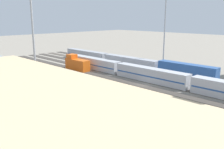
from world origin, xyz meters
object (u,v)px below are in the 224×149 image
object	(u,v)px
train_on_track_4	(77,64)
train_on_track_8	(93,97)
light_mast_0	(165,14)
light_mast_1	(32,25)
train_on_track_3	(191,83)
train_on_track_1	(125,62)

from	to	relation	value
train_on_track_4	train_on_track_8	bearing A→B (deg)	148.01
light_mast_0	light_mast_1	world-z (taller)	light_mast_0
train_on_track_3	light_mast_1	bearing A→B (deg)	49.77
train_on_track_3	light_mast_1	xyz separation A→B (m)	(23.70, 28.02, 13.99)
train_on_track_8	light_mast_0	xyz separation A→B (m)	(12.50, -42.15, 15.92)
train_on_track_3	light_mast_0	bearing A→B (deg)	-41.13
train_on_track_4	light_mast_1	distance (m)	30.98
train_on_track_1	light_mast_0	size ratio (longest dim) A/B	2.26
light_mast_0	light_mast_1	distance (m)	45.41
train_on_track_1	train_on_track_8	bearing A→B (deg)	123.91
light_mast_1	train_on_track_4	bearing A→B (deg)	-56.11
train_on_track_3	train_on_track_4	distance (m)	39.47
train_on_track_8	train_on_track_3	xyz separation A→B (m)	(-7.14, -25.00, -0.60)
train_on_track_3	train_on_track_4	size ratio (longest dim) A/B	9.56
train_on_track_1	light_mast_0	world-z (taller)	light_mast_0
train_on_track_8	light_mast_0	size ratio (longest dim) A/B	4.08
train_on_track_8	train_on_track_4	bearing A→B (deg)	-31.99
train_on_track_3	train_on_track_1	bearing A→B (deg)	-18.06
train_on_track_3	train_on_track_4	world-z (taller)	train_on_track_4
train_on_track_8	train_on_track_1	bearing A→B (deg)	-56.09
train_on_track_4	light_mast_1	xyz separation A→B (m)	(-15.46, 23.02, 13.83)
train_on_track_4	light_mast_0	size ratio (longest dim) A/B	0.34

